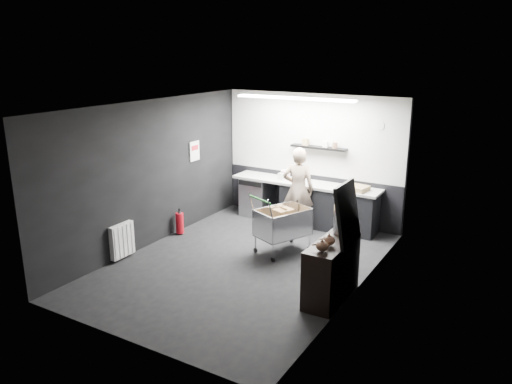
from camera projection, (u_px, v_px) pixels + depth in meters
The scene contains 22 objects.
floor at pixel (244, 264), 8.60m from camera, with size 5.50×5.50×0.00m, color black.
ceiling at pixel (242, 106), 7.85m from camera, with size 5.50×5.50×0.00m, color white.
wall_back at pixel (312, 158), 10.50m from camera, with size 5.50×5.50×0.00m, color black.
wall_front at pixel (122, 242), 5.95m from camera, with size 5.50×5.50×0.00m, color black.
wall_left at pixel (151, 174), 9.20m from camera, with size 5.50×5.50×0.00m, color black.
wall_right at pixel (360, 207), 7.25m from camera, with size 5.50×5.50×0.00m, color black.
kitchen_wall_panel at pixel (312, 135), 10.35m from camera, with size 3.95×0.02×1.70m, color silver.
dado_panel at pixel (310, 197), 10.72m from camera, with size 3.95×0.02×1.00m, color black.
floating_shelf at pixel (319, 147), 10.22m from camera, with size 1.20×0.22×0.04m, color black.
wall_clock at pixel (379, 125), 9.58m from camera, with size 0.20×0.20×0.03m, color white.
poster at pixel (195, 151), 10.21m from camera, with size 0.02×0.30×0.40m, color white.
poster_red_band at pixel (195, 148), 10.19m from camera, with size 0.01×0.22×0.10m, color red.
radiator at pixel (122, 240), 8.70m from camera, with size 0.10×0.50×0.60m, color white.
ceiling_strip at pixel (294, 98), 9.39m from camera, with size 2.40×0.20×0.04m, color white.
prep_counter at pixel (310, 204), 10.41m from camera, with size 3.20×0.61×0.90m.
person at pixel (298, 190), 9.96m from camera, with size 0.63×0.41×1.72m, color beige.
shopping_cart at pixel (283, 224), 8.96m from camera, with size 0.97×1.23×1.11m.
sideboard at pixel (333, 262), 7.29m from camera, with size 0.51×1.18×1.77m.
fire_extinguisher at pixel (180, 222), 9.91m from camera, with size 0.16×0.16×0.51m.
cardboard_box at pixel (355, 188), 9.76m from camera, with size 0.47×0.36×0.09m, color #987E51.
pink_tub at pixel (285, 175), 10.55m from camera, with size 0.20×0.20×0.20m, color white.
white_container at pixel (282, 176), 10.53m from camera, with size 0.16×0.13×0.14m, color white.
Camera 1 is at (4.20, -6.72, 3.57)m, focal length 35.00 mm.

